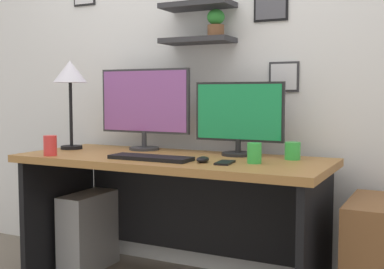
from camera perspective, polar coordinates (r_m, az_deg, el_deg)
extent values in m
cube|color=silver|center=(3.07, 1.62, 9.60)|extent=(4.40, 0.04, 2.70)
cube|color=#2D2D33|center=(2.96, 0.63, 10.66)|extent=(0.43, 0.20, 0.03)
cube|color=#2D2D33|center=(2.99, 0.63, 14.50)|extent=(0.43, 0.20, 0.03)
cylinder|color=brown|center=(2.92, 2.73, 11.71)|extent=(0.10, 0.10, 0.07)
ellipsoid|color=#2C8131|center=(2.93, 2.74, 13.24)|extent=(0.10, 0.10, 0.09)
cube|color=#2D2D33|center=(2.86, 10.46, 6.49)|extent=(0.17, 0.02, 0.17)
cube|color=silver|center=(2.85, 10.41, 6.49)|extent=(0.15, 0.00, 0.14)
cube|color=black|center=(2.92, 9.00, 14.22)|extent=(0.20, 0.02, 0.16)
cube|color=#4C4C56|center=(2.92, 8.95, 14.25)|extent=(0.17, 0.00, 0.14)
cube|color=#9E6B38|center=(2.69, -2.39, -2.96)|extent=(1.68, 0.68, 0.04)
cube|color=black|center=(3.20, -14.83, -8.68)|extent=(0.04, 0.62, 0.71)
cube|color=black|center=(2.49, 13.95, -12.54)|extent=(0.04, 0.62, 0.71)
cube|color=black|center=(3.01, 0.44, -8.70)|extent=(1.48, 0.02, 0.50)
cylinder|color=#2D2D33|center=(3.02, -5.47, -1.60)|extent=(0.18, 0.18, 0.02)
cylinder|color=#2D2D33|center=(3.01, -5.48, -0.52)|extent=(0.03, 0.03, 0.10)
cube|color=#2D2D33|center=(3.01, -5.41, 3.82)|extent=(0.60, 0.02, 0.38)
cube|color=#8C4C99|center=(2.99, -5.54, 3.82)|extent=(0.57, 0.00, 0.36)
cylinder|color=black|center=(2.74, 5.28, -2.23)|extent=(0.18, 0.18, 0.02)
cylinder|color=black|center=(2.74, 5.28, -1.30)|extent=(0.03, 0.03, 0.07)
cube|color=black|center=(2.74, 5.39, 2.61)|extent=(0.51, 0.02, 0.32)
cube|color=#198C4C|center=(2.72, 5.29, 2.60)|extent=(0.48, 0.00, 0.30)
cube|color=black|center=(2.57, -4.74, -2.66)|extent=(0.44, 0.14, 0.02)
ellipsoid|color=black|center=(2.46, 1.23, -2.86)|extent=(0.06, 0.09, 0.03)
cylinder|color=black|center=(3.14, -13.57, -1.43)|extent=(0.13, 0.13, 0.02)
cylinder|color=black|center=(3.12, -13.64, 2.25)|extent=(0.02, 0.02, 0.38)
cone|color=silver|center=(3.12, -13.74, 6.99)|extent=(0.20, 0.20, 0.13)
cube|color=black|center=(2.42, 3.77, -3.22)|extent=(0.08, 0.15, 0.01)
cylinder|color=green|center=(2.61, 11.40, -1.84)|extent=(0.08, 0.08, 0.09)
cylinder|color=green|center=(2.44, 7.12, -2.12)|extent=(0.07, 0.07, 0.10)
cylinder|color=red|center=(2.83, -15.87, -1.22)|extent=(0.07, 0.07, 0.11)
cube|color=#99999E|center=(3.22, -11.70, -10.74)|extent=(0.18, 0.40, 0.47)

